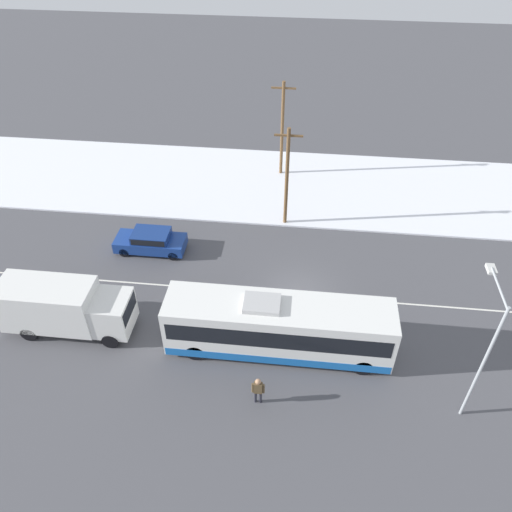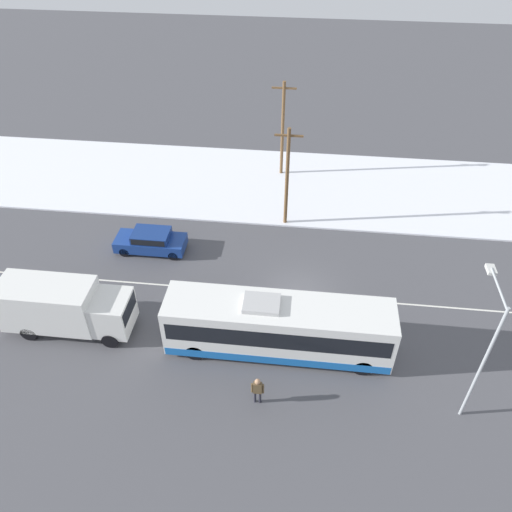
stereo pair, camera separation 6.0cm
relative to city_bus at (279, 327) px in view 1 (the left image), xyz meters
name	(u,v)px [view 1 (the left image)]	position (x,y,z in m)	size (l,w,h in m)	color
ground_plane	(299,296)	(0.92, 4.08, -1.64)	(120.00, 120.00, 0.00)	#4C4C51
snow_lot	(306,186)	(0.92, 16.14, -1.58)	(80.00, 10.64, 0.12)	white
lane_marking_center	(299,296)	(0.92, 4.08, -1.64)	(60.00, 0.12, 0.00)	silver
city_bus	(279,327)	(0.00, 0.00, 0.00)	(11.51, 2.57, 3.36)	white
box_truck	(63,306)	(-11.44, 0.17, 0.04)	(6.94, 2.30, 3.04)	silver
sedan_car	(151,240)	(-8.80, 7.28, -0.84)	(4.51, 1.80, 1.47)	navy
pedestrian_at_stop	(258,389)	(-0.68, -3.38, -0.59)	(0.62, 0.28, 1.72)	#23232D
streetlamp	(486,340)	(8.82, -2.37, 2.89)	(0.36, 2.83, 7.08)	#9EA3A8
utility_pole_roadside	(287,177)	(-0.36, 11.23, 2.13)	(1.80, 0.24, 7.17)	brown
utility_pole_snowlot	(282,128)	(-1.14, 17.92, 2.31)	(1.80, 0.24, 7.53)	brown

